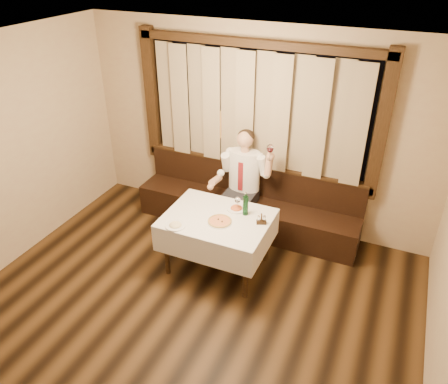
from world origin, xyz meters
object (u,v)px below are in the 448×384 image
at_px(green_bottle, 246,205).
at_px(seated_man, 243,176).
at_px(banquette, 247,207).
at_px(pizza, 220,221).
at_px(dining_table, 217,224).
at_px(pasta_cream, 175,224).
at_px(cruet_caddy, 261,220).
at_px(pasta_red, 236,207).

xyz_separation_m(green_bottle, seated_man, (-0.33, 0.74, -0.03)).
bearing_deg(banquette, pizza, -86.37).
bearing_deg(dining_table, green_bottle, 34.17).
relative_size(banquette, green_bottle, 10.44).
bearing_deg(pasta_cream, cruet_caddy, 26.76).
bearing_deg(pizza, pasta_red, 78.17).
height_order(banquette, pizza, banquette).
relative_size(banquette, seated_man, 2.16).
height_order(banquette, pasta_red, banquette).
bearing_deg(green_bottle, pasta_red, 155.80).
bearing_deg(green_bottle, cruet_caddy, -24.13).
bearing_deg(green_bottle, dining_table, -145.83).
bearing_deg(seated_man, green_bottle, -65.91).
distance_m(pizza, cruet_caddy, 0.49).
distance_m(dining_table, cruet_caddy, 0.56).
xyz_separation_m(pizza, green_bottle, (0.22, 0.28, 0.12)).
height_order(pasta_red, cruet_caddy, cruet_caddy).
relative_size(dining_table, green_bottle, 4.14).
relative_size(pasta_cream, green_bottle, 0.78).
height_order(dining_table, pasta_red, pasta_red).
bearing_deg(cruet_caddy, green_bottle, 132.31).
bearing_deg(pizza, dining_table, 129.33).
xyz_separation_m(green_bottle, cruet_caddy, (0.24, -0.11, -0.09)).
bearing_deg(dining_table, pizza, -50.67).
relative_size(dining_table, seated_man, 0.86).
bearing_deg(pasta_red, dining_table, -118.87).
relative_size(green_bottle, seated_man, 0.21).
distance_m(dining_table, pasta_red, 0.33).
distance_m(banquette, pizza, 1.20).
xyz_separation_m(pasta_red, seated_man, (-0.19, 0.67, 0.06)).
relative_size(pasta_cream, cruet_caddy, 1.84).
distance_m(pasta_cream, green_bottle, 0.87).
distance_m(pizza, green_bottle, 0.37).
relative_size(dining_table, pizza, 4.22).
xyz_separation_m(cruet_caddy, seated_man, (-0.57, 0.85, 0.05)).
distance_m(pizza, pasta_red, 0.35).
bearing_deg(dining_table, pasta_red, 61.13).
xyz_separation_m(dining_table, seated_man, (-0.04, 0.93, 0.20)).
bearing_deg(banquette, seated_man, -115.84).
xyz_separation_m(banquette, dining_table, (0.00, -1.02, 0.34)).
distance_m(pasta_cream, cruet_caddy, 1.01).
height_order(cruet_caddy, seated_man, seated_man).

